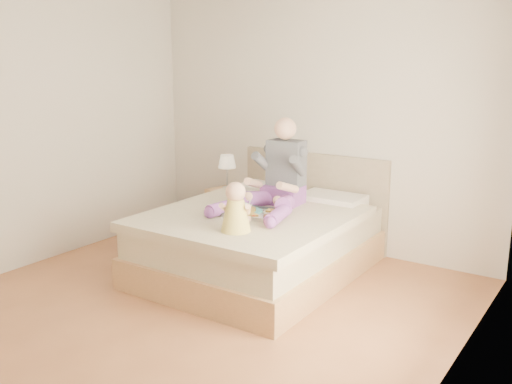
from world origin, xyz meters
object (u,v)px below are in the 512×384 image
Objects in this scene: nightstand at (229,211)px; adult at (277,180)px; bed at (263,238)px; tray at (256,211)px; baby at (236,211)px.

nightstand is 1.38m from adult.
bed reaches higher than nightstand.
baby reaches higher than tray.
tray is at bearing -30.62° from nightstand.
nightstand is at bearing 145.30° from adult.
baby reaches higher than bed.
adult reaches higher than tray.
bed is 0.57m from adult.
bed is at bearing 95.43° from tray.
bed is at bearing 84.42° from baby.
baby is at bearing -74.33° from bed.
adult is (1.05, -0.64, 0.61)m from nightstand.
adult is at bearing 70.49° from bed.
baby is at bearing -83.80° from adult.
tray is (0.06, -0.22, 0.33)m from bed.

